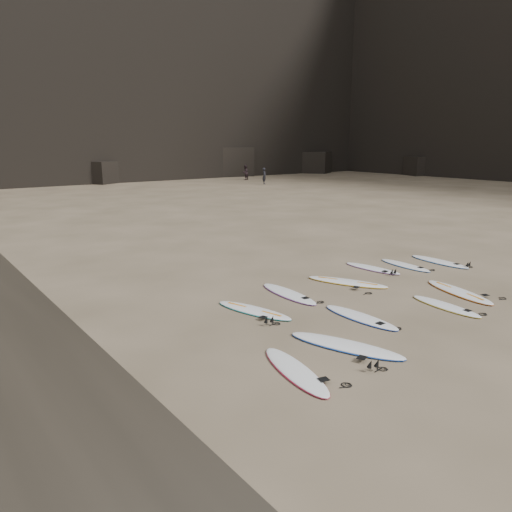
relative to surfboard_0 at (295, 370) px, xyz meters
The scene contains 15 objects.
ground 4.42m from the surfboard_0, 13.82° to the left, with size 240.00×240.00×0.00m, color #897559.
headland 60.95m from the surfboard_0, 60.56° to the left, with size 170.00×101.00×63.47m.
surfboard_0 is the anchor object (origin of this frame).
surfboard_1 1.75m from the surfboard_0, ahead, with size 0.66×2.75×0.10m, color white.
surfboard_2 3.66m from the surfboard_0, 21.46° to the left, with size 0.58×2.40×0.09m, color white.
surfboard_3 6.02m from the surfboard_0, ahead, with size 0.54×2.23×0.08m, color white.
surfboard_4 7.56m from the surfboard_0, ahead, with size 0.64×2.67×0.10m, color white.
surfboard_5 3.73m from the surfboard_0, 66.71° to the left, with size 0.59×2.45×0.09m, color white.
surfboard_6 5.13m from the surfboard_0, 51.40° to the left, with size 0.61×2.53×0.09m, color white.
surfboard_7 6.75m from the surfboard_0, 34.65° to the left, with size 0.64×2.68×0.10m, color white.
surfboard_8 8.86m from the surfboard_0, 30.89° to the left, with size 0.55×2.28×0.08m, color white.
surfboard_9 9.84m from the surfboard_0, 24.81° to the left, with size 0.54×2.27×0.08m, color white.
surfboard_10 11.07m from the surfboard_0, 19.55° to the left, with size 0.60×2.52×0.09m, color white.
person_a 43.24m from the surfboard_0, 53.40° to the left, with size 0.62×0.40×1.69m, color black.
person_b 48.81m from the surfboard_0, 55.90° to the left, with size 0.82×0.64×1.68m, color black.
Camera 1 is at (-10.41, -8.01, 4.57)m, focal length 35.00 mm.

